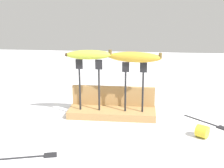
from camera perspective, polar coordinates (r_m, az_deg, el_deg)
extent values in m
plane|color=silver|center=(1.17, 0.00, -6.01)|extent=(3.00, 3.00, 0.00)
cube|color=#A87F4C|center=(1.17, 0.00, -5.39)|extent=(0.33, 0.11, 0.03)
cube|color=#A87F4C|center=(1.19, 0.25, -2.22)|extent=(0.32, 0.02, 0.08)
cylinder|color=black|center=(1.14, -6.05, -1.03)|extent=(0.01, 0.01, 0.16)
cube|color=black|center=(1.12, -6.19, 3.73)|extent=(0.03, 0.00, 0.04)
cylinder|color=black|center=(1.13, -2.44, -1.15)|extent=(0.01, 0.01, 0.16)
cube|color=black|center=(1.10, -2.50, 3.67)|extent=(0.03, 0.00, 0.04)
cylinder|color=black|center=(1.12, 2.53, -1.48)|extent=(0.01, 0.01, 0.15)
cube|color=black|center=(1.10, 2.59, 3.20)|extent=(0.03, 0.00, 0.04)
cylinder|color=black|center=(1.12, 5.80, -1.58)|extent=(0.01, 0.01, 0.15)
cube|color=black|center=(1.09, 5.93, 3.11)|extent=(0.03, 0.00, 0.04)
ellipsoid|color=#B2C138|center=(1.10, -4.39, 5.49)|extent=(0.17, 0.05, 0.03)
cylinder|color=brown|center=(1.10, -0.35, 5.97)|extent=(0.01, 0.01, 0.02)
sphere|color=#3F2D19|center=(1.11, -8.49, 5.45)|extent=(0.01, 0.01, 0.01)
ellipsoid|color=gold|center=(1.09, 4.30, 5.06)|extent=(0.19, 0.06, 0.04)
cylinder|color=brown|center=(1.08, 9.06, 5.30)|extent=(0.01, 0.01, 0.02)
sphere|color=#3F2D19|center=(1.10, -0.45, 5.26)|extent=(0.01, 0.01, 0.01)
cylinder|color=black|center=(0.91, -16.63, -12.97)|extent=(0.12, 0.04, 0.01)
cube|color=black|center=(0.91, -11.48, -12.84)|extent=(0.04, 0.03, 0.01)
cylinder|color=black|center=(1.17, 16.29, -6.49)|extent=(0.11, 0.10, 0.01)
cube|color=black|center=(1.13, 20.07, -7.67)|extent=(0.04, 0.04, 0.01)
cylinder|color=yellow|center=(1.03, 16.59, -8.52)|extent=(0.05, 0.05, 0.04)
cylinder|color=beige|center=(1.04, 15.67, -8.31)|extent=(0.02, 0.03, 0.04)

